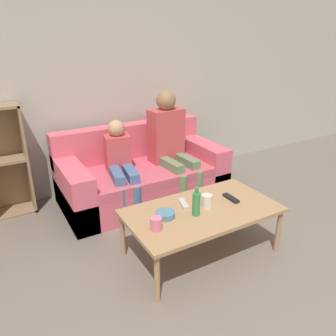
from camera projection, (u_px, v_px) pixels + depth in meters
The scene contains 11 objects.
wall_back at pixel (111, 73), 3.59m from camera, with size 12.00×0.06×2.60m.
couch at pixel (142, 175), 3.60m from camera, with size 1.73×0.87×0.77m.
coffee_table at pixel (202, 213), 2.60m from camera, with size 1.21×0.67×0.41m.
person_adult at pixel (170, 138), 3.53m from camera, with size 0.39×0.63×1.16m.
person_child at pixel (120, 162), 3.28m from camera, with size 0.34×0.64×0.91m.
cup_near at pixel (207, 201), 2.60m from camera, with size 0.08×0.08×0.11m.
cup_far at pixel (156, 224), 2.30m from camera, with size 0.09×0.09×0.10m.
tv_remote_0 at pixel (231, 198), 2.74m from camera, with size 0.05×0.17×0.02m.
tv_remote_1 at pixel (184, 204), 2.65m from camera, with size 0.09×0.18×0.02m.
snack_bowl at pixel (165, 215), 2.47m from camera, with size 0.15×0.15×0.05m.
bottle at pixel (196, 203), 2.47m from camera, with size 0.06×0.06×0.23m.
Camera 1 is at (-1.31, -0.90, 1.70)m, focal length 35.00 mm.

